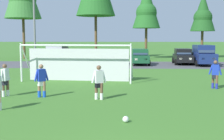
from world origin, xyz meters
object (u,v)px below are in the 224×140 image
at_px(soccer_goal, 78,62).
at_px(player_winger_left, 5,80).
at_px(parked_car_slot_far_left, 57,54).
at_px(parked_car_slot_center_right, 183,56).
at_px(parked_car_slot_left, 83,57).
at_px(player_winger_right, 99,82).
at_px(parked_car_slot_center, 140,57).
at_px(parked_car_slot_right, 203,55).
at_px(player_defender_far, 41,81).
at_px(parked_car_slot_center_left, 113,57).
at_px(player_striker_near, 215,74).
at_px(soccer_ball, 126,119).
at_px(street_lamp, 36,23).

relative_size(soccer_goal, player_winger_left, 4.61).
relative_size(parked_car_slot_far_left, parked_car_slot_center_right, 1.09).
distance_m(parked_car_slot_left, parked_car_slot_center_right, 11.09).
bearing_deg(soccer_goal, player_winger_right, -72.09).
relative_size(parked_car_slot_far_left, parked_car_slot_left, 1.11).
distance_m(parked_car_slot_center, parked_car_slot_center_right, 4.89).
relative_size(parked_car_slot_center, parked_car_slot_right, 0.90).
height_order(player_defender_far, parked_car_slot_center, parked_car_slot_center).
xyz_separation_m(parked_car_slot_center_left, parked_car_slot_center, (2.97, 0.47, 0.00)).
bearing_deg(parked_car_slot_right, parked_car_slot_center_left, -179.45).
xyz_separation_m(player_defender_far, player_winger_left, (-1.87, 0.12, 0.00)).
height_order(player_striker_near, parked_car_slot_right, parked_car_slot_right).
xyz_separation_m(player_winger_right, parked_car_slot_center, (2.99, 18.43, 0.05)).
xyz_separation_m(player_defender_far, parked_car_slot_center, (5.86, 17.98, 0.05)).
bearing_deg(parked_car_slot_far_left, soccer_goal, -71.60).
distance_m(parked_car_slot_far_left, parked_car_slot_left, 3.22).
relative_size(soccer_ball, player_winger_left, 0.13).
relative_size(parked_car_slot_center, parked_car_slot_center_right, 0.98).
bearing_deg(player_winger_right, street_lamp, 117.50).
bearing_deg(soccer_ball, parked_car_slot_center_right, 74.13).
distance_m(parked_car_slot_left, street_lamp, 6.73).
distance_m(parked_car_slot_far_left, street_lamp, 6.52).
height_order(player_winger_left, parked_car_slot_far_left, parked_car_slot_far_left).
height_order(player_winger_right, parked_car_slot_left, parked_car_slot_left).
distance_m(parked_car_slot_center_left, parked_car_slot_right, 9.70).
distance_m(player_winger_right, parked_car_slot_center_right, 20.82).
relative_size(soccer_ball, parked_car_slot_center_left, 0.05).
bearing_deg(parked_car_slot_center_left, parked_car_slot_right, 0.55).
bearing_deg(soccer_ball, parked_car_slot_center_left, 93.21).
distance_m(player_defender_far, parked_car_slot_left, 17.12).
xyz_separation_m(parked_car_slot_far_left, street_lamp, (-0.61, -5.69, 3.13)).
xyz_separation_m(player_striker_near, parked_car_slot_center_left, (-6.43, 14.67, 0.05)).
bearing_deg(parked_car_slot_center_right, parked_car_slot_right, -33.20).
height_order(parked_car_slot_far_left, parked_car_slot_center_right, parked_car_slot_far_left).
relative_size(parked_car_slot_center_left, parked_car_slot_center_right, 0.98).
distance_m(parked_car_slot_left, parked_car_slot_right, 12.88).
relative_size(player_winger_left, parked_car_slot_far_left, 0.35).
bearing_deg(street_lamp, soccer_ball, -64.49).
distance_m(parked_car_slot_center, street_lamp, 11.66).
bearing_deg(player_winger_right, player_striker_near, 26.99).
bearing_deg(soccer_ball, parked_car_slot_center, 85.49).
relative_size(player_winger_right, parked_car_slot_center, 0.39).
xyz_separation_m(player_winger_left, player_winger_right, (4.74, -0.57, 0.00)).
bearing_deg(parked_car_slot_left, soccer_ball, -78.38).
bearing_deg(street_lamp, player_winger_left, -80.73).
height_order(parked_car_slot_center, parked_car_slot_center_right, same).
bearing_deg(parked_car_slot_left, player_winger_right, -79.84).
xyz_separation_m(player_winger_left, parked_car_slot_left, (1.59, 17.00, 0.05)).
height_order(parked_car_slot_far_left, parked_car_slot_center, parked_car_slot_far_left).
height_order(player_winger_left, parked_car_slot_center_right, parked_car_slot_center_right).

